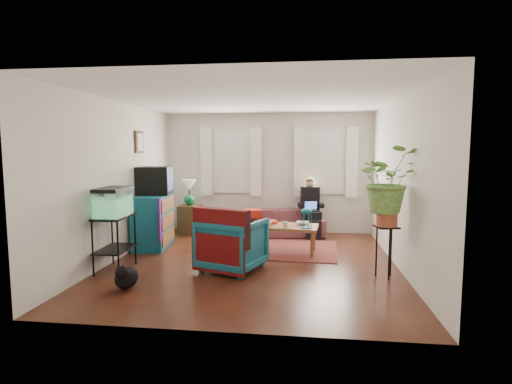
# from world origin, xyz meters

# --- Properties ---
(floor) EXTENTS (4.50, 5.00, 0.01)m
(floor) POSITION_xyz_m (0.00, 0.00, 0.00)
(floor) COLOR #4F2B14
(floor) RESTS_ON ground
(ceiling) EXTENTS (4.50, 5.00, 0.01)m
(ceiling) POSITION_xyz_m (0.00, 0.00, 2.60)
(ceiling) COLOR white
(ceiling) RESTS_ON wall_back
(wall_back) EXTENTS (4.50, 0.01, 2.60)m
(wall_back) POSITION_xyz_m (0.00, 2.50, 1.30)
(wall_back) COLOR silver
(wall_back) RESTS_ON floor
(wall_front) EXTENTS (4.50, 0.01, 2.60)m
(wall_front) POSITION_xyz_m (0.00, -2.50, 1.30)
(wall_front) COLOR silver
(wall_front) RESTS_ON floor
(wall_left) EXTENTS (0.01, 5.00, 2.60)m
(wall_left) POSITION_xyz_m (-2.25, 0.00, 1.30)
(wall_left) COLOR silver
(wall_left) RESTS_ON floor
(wall_right) EXTENTS (0.01, 5.00, 2.60)m
(wall_right) POSITION_xyz_m (2.25, 0.00, 1.30)
(wall_right) COLOR silver
(wall_right) RESTS_ON floor
(window_left) EXTENTS (1.08, 0.04, 1.38)m
(window_left) POSITION_xyz_m (-0.80, 2.48, 1.55)
(window_left) COLOR white
(window_left) RESTS_ON wall_back
(window_right) EXTENTS (1.08, 0.04, 1.38)m
(window_right) POSITION_xyz_m (1.25, 2.48, 1.55)
(window_right) COLOR white
(window_right) RESTS_ON wall_back
(curtains_left) EXTENTS (1.36, 0.06, 1.50)m
(curtains_left) POSITION_xyz_m (-0.80, 2.40, 1.55)
(curtains_left) COLOR white
(curtains_left) RESTS_ON wall_back
(curtains_right) EXTENTS (1.36, 0.06, 1.50)m
(curtains_right) POSITION_xyz_m (1.25, 2.40, 1.55)
(curtains_right) COLOR white
(curtains_right) RESTS_ON wall_back
(picture_frame) EXTENTS (0.04, 0.32, 0.40)m
(picture_frame) POSITION_xyz_m (-2.21, 0.85, 1.95)
(picture_frame) COLOR #3D2616
(picture_frame) RESTS_ON wall_left
(area_rug) EXTENTS (2.09, 1.72, 0.01)m
(area_rug) POSITION_xyz_m (0.40, 0.91, 0.01)
(area_rug) COLOR brown
(area_rug) RESTS_ON floor
(sofa) EXTENTS (1.97, 1.04, 0.74)m
(sofa) POSITION_xyz_m (0.28, 2.05, 0.37)
(sofa) COLOR brown
(sofa) RESTS_ON floor
(seated_person) EXTENTS (0.56, 0.65, 1.12)m
(seated_person) POSITION_xyz_m (0.94, 2.16, 0.56)
(seated_person) COLOR black
(seated_person) RESTS_ON sofa
(side_table) EXTENTS (0.44, 0.44, 0.62)m
(side_table) POSITION_xyz_m (-1.65, 2.05, 0.31)
(side_table) COLOR #3F2C17
(side_table) RESTS_ON floor
(table_lamp) EXTENTS (0.33, 0.33, 0.56)m
(table_lamp) POSITION_xyz_m (-1.65, 2.05, 0.88)
(table_lamp) COLOR white
(table_lamp) RESTS_ON side_table
(dresser) EXTENTS (0.67, 1.14, 0.97)m
(dresser) POSITION_xyz_m (-1.99, 0.83, 0.49)
(dresser) COLOR #11636B
(dresser) RESTS_ON floor
(crt_tv) EXTENTS (0.66, 0.61, 0.52)m
(crt_tv) POSITION_xyz_m (-1.98, 0.94, 1.23)
(crt_tv) COLOR black
(crt_tv) RESTS_ON dresser
(aquarium_stand) EXTENTS (0.45, 0.76, 0.83)m
(aquarium_stand) POSITION_xyz_m (-2.00, -0.67, 0.41)
(aquarium_stand) COLOR black
(aquarium_stand) RESTS_ON floor
(aquarium) EXTENTS (0.40, 0.69, 0.44)m
(aquarium) POSITION_xyz_m (-2.00, -0.67, 1.05)
(aquarium) COLOR #7FD899
(aquarium) RESTS_ON aquarium_stand
(black_cat) EXTENTS (0.31, 0.44, 0.36)m
(black_cat) POSITION_xyz_m (-1.48, -1.42, 0.18)
(black_cat) COLOR black
(black_cat) RESTS_ON floor
(armchair) EXTENTS (1.06, 1.03, 0.87)m
(armchair) POSITION_xyz_m (-0.26, -0.42, 0.43)
(armchair) COLOR #125470
(armchair) RESTS_ON floor
(serape_throw) EXTENTS (0.89, 0.49, 0.71)m
(serape_throw) POSITION_xyz_m (-0.37, -0.74, 0.61)
(serape_throw) COLOR #9E0A0A
(serape_throw) RESTS_ON armchair
(coffee_table) EXTENTS (1.23, 0.75, 0.49)m
(coffee_table) POSITION_xyz_m (0.46, 0.68, 0.24)
(coffee_table) COLOR brown
(coffee_table) RESTS_ON floor
(cup_a) EXTENTS (0.14, 0.14, 0.11)m
(cup_a) POSITION_xyz_m (0.18, 0.60, 0.54)
(cup_a) COLOR white
(cup_a) RESTS_ON coffee_table
(cup_b) EXTENTS (0.12, 0.12, 0.10)m
(cup_b) POSITION_xyz_m (0.49, 0.48, 0.54)
(cup_b) COLOR beige
(cup_b) RESTS_ON coffee_table
(bowl) EXTENTS (0.25, 0.25, 0.06)m
(bowl) POSITION_xyz_m (0.79, 0.76, 0.52)
(bowl) COLOR white
(bowl) RESTS_ON coffee_table
(snack_tray) EXTENTS (0.40, 0.40, 0.04)m
(snack_tray) POSITION_xyz_m (0.15, 0.87, 0.51)
(snack_tray) COLOR #B21414
(snack_tray) RESTS_ON coffee_table
(birdcage) EXTENTS (0.21, 0.21, 0.34)m
(birdcage) POSITION_xyz_m (0.85, 0.48, 0.66)
(birdcage) COLOR #115B6B
(birdcage) RESTS_ON coffee_table
(plant_stand) EXTENTS (0.37, 0.37, 0.74)m
(plant_stand) POSITION_xyz_m (1.96, -0.52, 0.37)
(plant_stand) COLOR black
(plant_stand) RESTS_ON floor
(potted_plant) EXTENTS (0.98, 0.90, 0.94)m
(potted_plant) POSITION_xyz_m (1.96, -0.52, 1.25)
(potted_plant) COLOR #599947
(potted_plant) RESTS_ON plant_stand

